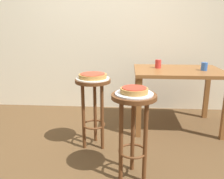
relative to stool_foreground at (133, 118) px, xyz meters
The scene contains 11 objects.
ground_plane 0.73m from the stool_foreground, 151.94° to the left, with size 6.00×6.00×0.00m, color brown.
back_wall 2.14m from the stool_foreground, 102.74° to the left, with size 6.00×0.10×3.00m, color beige.
stool_foreground is the anchor object (origin of this frame).
serving_plate_foreground 0.21m from the stool_foreground, ahead, with size 0.31×0.31×0.01m, color silver.
pizza_foreground 0.24m from the stool_foreground, 90.00° to the right, with size 0.22×0.22×0.05m.
stool_middle 0.68m from the stool_foreground, 127.84° to the left, with size 0.37×0.37×0.76m.
serving_plate_middle 0.71m from the stool_foreground, 127.84° to the left, with size 0.34×0.34×0.01m, color white.
pizza_middle 0.72m from the stool_foreground, 127.84° to the left, with size 0.29×0.29×0.05m.
dining_table 1.28m from the stool_foreground, 63.16° to the left, with size 1.09×0.78×0.76m.
cup_near_edge 1.41m from the stool_foreground, 51.21° to the left, with size 0.08×0.08×0.10m, color #3360B2.
cup_far_edge 1.29m from the stool_foreground, 74.78° to the left, with size 0.08×0.08×0.11m, color red.
Camera 1 is at (0.37, -2.03, 1.28)m, focal length 37.46 mm.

